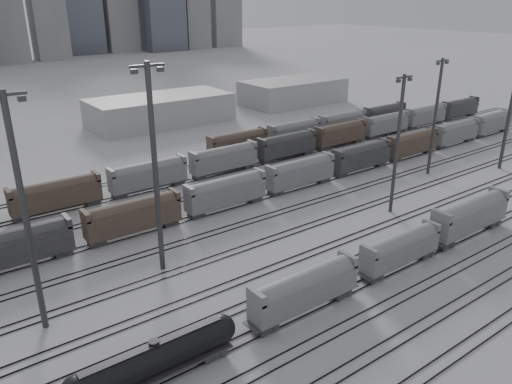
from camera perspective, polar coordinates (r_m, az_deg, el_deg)
ground at (r=72.00m, az=17.20°, el=-8.24°), size 900.00×900.00×0.00m
tracks at (r=81.99m, az=7.48°, el=-3.56°), size 220.00×71.50×0.16m
tank_car_b at (r=50.70m, az=-11.43°, el=-18.17°), size 17.77×2.96×4.39m
hopper_car_a at (r=58.73m, az=5.58°, el=-10.87°), size 14.56×2.89×5.21m
hopper_car_b at (r=70.20m, az=16.20°, el=-6.14°), size 13.60×2.70×4.86m
hopper_car_c at (r=82.67m, az=23.26°, el=-2.38°), size 16.05×3.19×5.74m
light_mast_a at (r=56.03m, az=-24.94°, el=-2.07°), size 4.24×0.68×26.50m
light_mast_b at (r=63.86m, az=-11.47°, el=2.87°), size 4.41×0.71×27.55m
light_mast_c at (r=84.83m, az=15.87°, el=5.50°), size 3.72×0.60×23.27m
light_mast_d at (r=106.80m, az=19.82°, el=8.30°), size 3.76×0.60×23.48m
light_mast_e at (r=116.14m, az=27.20°, el=9.24°), size 4.38×0.70×27.40m
bg_string_near at (r=95.84m, az=5.07°, el=2.07°), size 151.00×3.00×5.60m
bg_string_mid at (r=113.59m, az=3.54°, el=5.23°), size 151.00×3.00×5.60m
bg_string_far at (r=130.65m, az=7.22°, el=7.27°), size 66.00×3.00×5.60m
warehouse_mid at (r=147.68m, az=-10.84°, el=9.19°), size 40.00×18.00×8.00m
warehouse_right at (r=174.77m, az=4.28°, el=11.38°), size 35.00×18.00×8.00m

